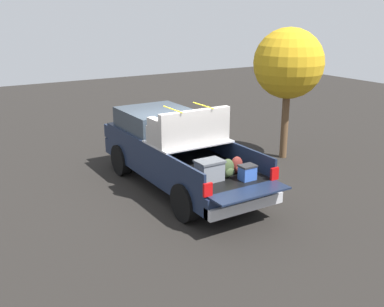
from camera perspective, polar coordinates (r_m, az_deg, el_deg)
The scene contains 4 objects.
ground_plane at distance 11.99m, azimuth -1.51°, elevation -4.28°, with size 40.00×40.00×0.00m, color black.
pickup_truck at distance 11.97m, azimuth -2.45°, elevation 0.59°, with size 6.05×2.06×2.23m.
tree_background at distance 14.09m, azimuth 12.01°, elevation 10.92°, with size 2.11×2.11×4.00m.
trash_can at distance 14.78m, azimuth -3.22°, elevation 1.97°, with size 0.60×0.60×0.98m.
Camera 1 is at (-9.62, 5.58, 4.45)m, focal length 42.53 mm.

